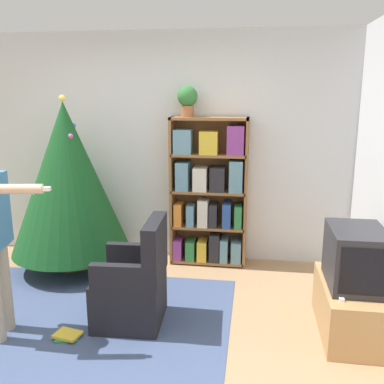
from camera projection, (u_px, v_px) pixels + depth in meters
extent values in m
plane|color=#9E7A56|center=(99.00, 344.00, 3.38)|extent=(14.00, 14.00, 0.00)
cube|color=silver|center=(154.00, 148.00, 5.00)|extent=(8.00, 0.10, 2.60)
cube|color=#3D4C70|center=(69.00, 327.00, 3.61)|extent=(2.70, 2.20, 0.01)
cube|color=brown|center=(173.00, 191.00, 4.86)|extent=(0.03, 0.29, 1.67)
cube|color=brown|center=(246.00, 194.00, 4.74)|extent=(0.03, 0.29, 1.67)
cube|color=brown|center=(209.00, 118.00, 4.61)|extent=(0.86, 0.29, 0.03)
cube|color=brown|center=(210.00, 190.00, 4.94)|extent=(0.86, 0.01, 1.67)
cube|color=brown|center=(208.00, 259.00, 4.99)|extent=(0.83, 0.29, 0.03)
cube|color=#843889|center=(178.00, 248.00, 4.97)|extent=(0.10, 0.21, 0.23)
cube|color=#2D7A42|center=(191.00, 249.00, 4.96)|extent=(0.10, 0.23, 0.23)
cube|color=gold|center=(203.00, 249.00, 4.94)|extent=(0.11, 0.24, 0.23)
cube|color=#232328|center=(215.00, 246.00, 4.92)|extent=(0.11, 0.27, 0.32)
cube|color=#5B899E|center=(224.00, 249.00, 4.92)|extent=(0.09, 0.27, 0.26)
cube|color=#5B899E|center=(236.00, 250.00, 4.90)|extent=(0.11, 0.27, 0.24)
cube|color=brown|center=(208.00, 226.00, 4.89)|extent=(0.83, 0.29, 0.03)
cube|color=orange|center=(179.00, 214.00, 4.88)|extent=(0.09, 0.23, 0.25)
cube|color=#5B899E|center=(191.00, 215.00, 4.85)|extent=(0.08, 0.21, 0.24)
cube|color=beige|center=(203.00, 213.00, 4.82)|extent=(0.11, 0.21, 0.31)
cube|color=#232328|center=(213.00, 215.00, 4.82)|extent=(0.09, 0.22, 0.26)
cube|color=#284C93|center=(227.00, 214.00, 4.82)|extent=(0.09, 0.26, 0.28)
cube|color=#2D7A42|center=(238.00, 216.00, 4.79)|extent=(0.08, 0.25, 0.25)
cube|color=brown|center=(209.00, 191.00, 4.80)|extent=(0.83, 0.29, 0.03)
cube|color=#5B899E|center=(183.00, 176.00, 4.78)|extent=(0.14, 0.25, 0.32)
cube|color=beige|center=(201.00, 178.00, 4.77)|extent=(0.15, 0.27, 0.26)
cube|color=#232328|center=(218.00, 179.00, 4.72)|extent=(0.16, 0.22, 0.27)
cube|color=#5B899E|center=(236.00, 176.00, 4.70)|extent=(0.15, 0.27, 0.35)
cube|color=brown|center=(209.00, 155.00, 4.70)|extent=(0.83, 0.29, 0.03)
cube|color=#5B899E|center=(183.00, 141.00, 4.67)|extent=(0.20, 0.21, 0.26)
cube|color=gold|center=(209.00, 142.00, 4.64)|extent=(0.20, 0.23, 0.25)
cube|color=#843889|center=(236.00, 140.00, 4.60)|extent=(0.18, 0.24, 0.31)
cube|color=tan|center=(351.00, 308.00, 3.50)|extent=(0.49, 0.89, 0.43)
cube|color=#28282D|center=(356.00, 257.00, 3.39)|extent=(0.42, 0.58, 0.47)
cube|color=black|center=(365.00, 272.00, 3.11)|extent=(0.35, 0.01, 0.37)
cube|color=white|center=(341.00, 297.00, 3.21)|extent=(0.04, 0.12, 0.02)
cylinder|color=#4C3323|center=(73.00, 263.00, 4.84)|extent=(0.36, 0.36, 0.10)
cylinder|color=brown|center=(73.00, 254.00, 4.81)|extent=(0.08, 0.08, 0.12)
cone|color=#14471E|center=(68.00, 178.00, 4.61)|extent=(1.28, 1.28, 1.62)
sphere|color=silver|center=(36.00, 193.00, 4.44)|extent=(0.06, 0.06, 0.06)
sphere|color=gold|center=(61.00, 202.00, 5.07)|extent=(0.06, 0.06, 0.06)
sphere|color=#335BB2|center=(73.00, 126.00, 4.53)|extent=(0.06, 0.06, 0.06)
sphere|color=silver|center=(51.00, 219.00, 5.11)|extent=(0.05, 0.05, 0.05)
sphere|color=#B74C93|center=(71.00, 136.00, 4.41)|extent=(0.06, 0.06, 0.06)
sphere|color=gold|center=(21.00, 234.00, 4.56)|extent=(0.05, 0.05, 0.05)
sphere|color=#E5CC4C|center=(62.00, 98.00, 4.41)|extent=(0.07, 0.07, 0.07)
cube|color=black|center=(130.00, 299.00, 3.67)|extent=(0.59, 0.59, 0.42)
cube|color=black|center=(155.00, 249.00, 3.54)|extent=(0.15, 0.57, 0.50)
cube|color=black|center=(135.00, 254.00, 3.83)|extent=(0.51, 0.10, 0.20)
cube|color=black|center=(121.00, 277.00, 3.36)|extent=(0.51, 0.10, 0.20)
cylinder|color=#9E937F|center=(4.00, 286.00, 3.51)|extent=(0.11, 0.11, 0.77)
cylinder|color=#DBAD89|center=(2.00, 208.00, 3.47)|extent=(0.07, 0.07, 0.46)
cylinder|color=#DBAD89|center=(9.00, 189.00, 3.02)|extent=(0.49, 0.14, 0.07)
cube|color=white|center=(43.00, 189.00, 3.03)|extent=(0.11, 0.05, 0.03)
cylinder|color=#935B38|center=(188.00, 111.00, 4.63)|extent=(0.14, 0.14, 0.12)
sphere|color=#2D7033|center=(188.00, 96.00, 4.59)|extent=(0.22, 0.22, 0.22)
cube|color=#B22D28|center=(104.00, 278.00, 4.52)|extent=(0.15, 0.12, 0.03)
cube|color=#B22D28|center=(104.00, 276.00, 4.50)|extent=(0.17, 0.13, 0.03)
cube|color=#2D7A42|center=(67.00, 338.00, 3.44)|extent=(0.21, 0.16, 0.02)
cube|color=gold|center=(68.00, 334.00, 3.45)|extent=(0.23, 0.19, 0.02)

